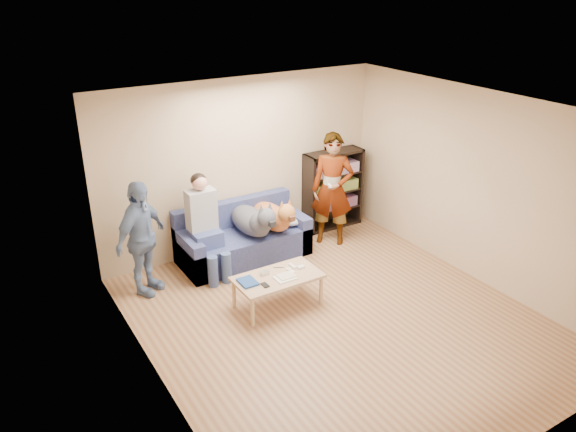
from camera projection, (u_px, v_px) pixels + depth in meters
ground at (339, 320)px, 6.93m from camera, size 5.00×5.00×0.00m
ceiling at (348, 111)px, 5.89m from camera, size 5.00×5.00×0.00m
wall_back at (243, 165)px, 8.36m from camera, size 4.50×0.00×4.50m
wall_front at (531, 335)px, 4.46m from camera, size 4.50×0.00×4.50m
wall_left at (152, 275)px, 5.33m from camera, size 0.00×5.00×5.00m
wall_right at (478, 187)px, 7.49m from camera, size 0.00×5.00×5.00m
blanket at (292, 220)px, 8.48m from camera, size 0.40×0.34×0.14m
person_standing_right at (332, 189)px, 8.59m from camera, size 0.76×0.74×1.76m
person_standing_left at (141, 239)px, 7.23m from camera, size 0.97×0.84×1.57m
held_controller at (330, 186)px, 8.27m from camera, size 0.08×0.13×0.03m
notebook_blue at (248, 282)px, 6.92m from camera, size 0.20×0.26×0.03m
papers at (285, 278)px, 7.02m from camera, size 0.26×0.20×0.02m
magazine at (286, 276)px, 7.05m from camera, size 0.22×0.17×0.01m
camera_silver at (265, 273)px, 7.10m from camera, size 0.11×0.06×0.05m
controller_a at (292, 266)px, 7.28m from camera, size 0.04×0.13×0.03m
controller_b at (301, 267)px, 7.26m from camera, size 0.09×0.06×0.03m
headphone_cup_a at (292, 272)px, 7.15m from camera, size 0.07×0.07×0.02m
headphone_cup_b at (289, 269)px, 7.22m from camera, size 0.07×0.07×0.02m
pen_orange at (283, 282)px, 6.94m from camera, size 0.13×0.06×0.01m
pen_black at (279, 267)px, 7.27m from camera, size 0.13×0.08×0.01m
wallet at (265, 285)px, 6.86m from camera, size 0.07×0.12×0.02m
sofa at (242, 240)px, 8.34m from camera, size 1.90×0.85×0.82m
person_seated at (205, 222)px, 7.74m from camera, size 0.40×0.73×1.47m
dog_gray at (253, 221)px, 8.09m from camera, size 0.43×1.26×0.63m
dog_tan at (274, 216)px, 8.26m from camera, size 0.41×1.17×0.60m
coffee_table at (278, 279)px, 7.10m from camera, size 1.10×0.60×0.42m
bookshelf at (332, 188)px, 9.22m from camera, size 1.00×0.34×1.30m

